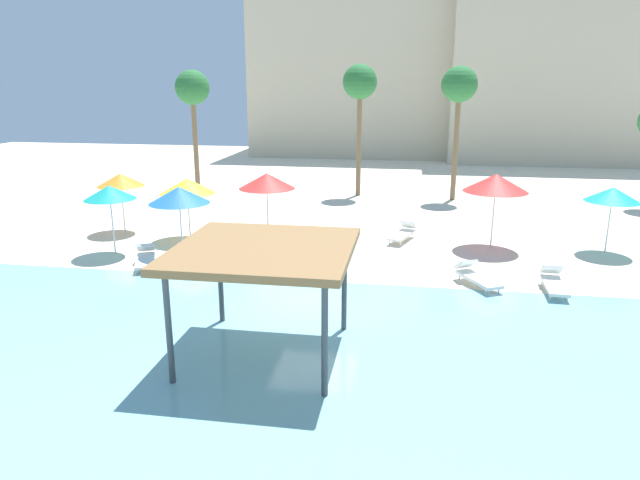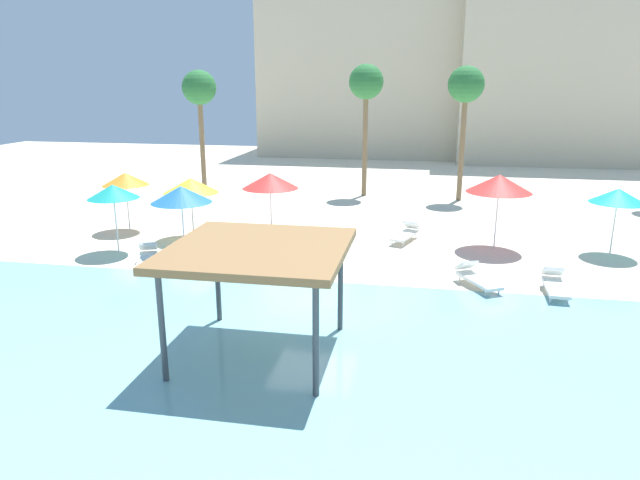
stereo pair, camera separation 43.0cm
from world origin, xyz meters
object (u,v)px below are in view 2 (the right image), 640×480
Objects in this scene: beach_umbrella_teal_0 at (618,196)px; palm_tree_2 at (366,86)px; beach_umbrella_teal_7 at (113,192)px; lounge_chair_4 at (555,284)px; beach_umbrella_red_6 at (499,184)px; palm_tree_0 at (199,91)px; shade_pavilion at (258,253)px; beach_umbrella_yellow_1 at (191,186)px; beach_umbrella_blue_2 at (181,195)px; beach_umbrella_red_4 at (270,181)px; beach_umbrella_orange_3 at (125,179)px; lounge_chair_1 at (147,256)px; lounge_chair_3 at (406,233)px; lounge_chair_2 at (476,277)px; palm_tree_1 at (466,88)px.

palm_tree_2 is at bearing 136.64° from beach_umbrella_teal_0.
beach_umbrella_teal_7 is 15.76m from lounge_chair_4.
palm_tree_2 is (-6.21, 9.87, 3.51)m from beach_umbrella_red_6.
palm_tree_0 is (-1.15, 11.75, 3.45)m from beach_umbrella_teal_7.
shade_pavilion is 1.58× the size of beach_umbrella_yellow_1.
beach_umbrella_red_4 is (2.09, 4.45, -0.18)m from beach_umbrella_blue_2.
beach_umbrella_red_4 reaches higher than beach_umbrella_orange_3.
palm_tree_2 reaches higher than lounge_chair_1.
shade_pavilion is 1.53× the size of beach_umbrella_teal_7.
beach_umbrella_red_6 is at bearing 16.81° from beach_umbrella_blue_2.
palm_tree_2 is (-2.77, 9.34, 5.77)m from lounge_chair_3.
lounge_chair_4 is at bearing -38.67° from palm_tree_0.
beach_umbrella_orange_3 is at bearing -136.42° from lounge_chair_2.
palm_tree_1 reaches higher than beach_umbrella_orange_3.
beach_umbrella_blue_2 is 1.06× the size of beach_umbrella_orange_3.
beach_umbrella_teal_0 is 1.28× the size of lounge_chair_3.
beach_umbrella_red_6 is (15.47, -0.01, 0.31)m from beach_umbrella_orange_3.
lounge_chair_1 and lounge_chair_4 have the same top height.
palm_tree_2 is (-5.19, 14.40, 5.77)m from lounge_chair_2.
palm_tree_2 is at bearing 58.32° from beach_umbrella_teal_7.
beach_umbrella_teal_0 is at bearing 101.67° from lounge_chair_2.
beach_umbrella_red_6 is 0.40× the size of palm_tree_2.
lounge_chair_2 is at bearing 46.57° from shade_pavilion.
lounge_chair_3 is at bearing 171.36° from beach_umbrella_red_6.
palm_tree_1 reaches higher than beach_umbrella_blue_2.
shade_pavilion is at bearing -64.75° from palm_tree_0.
palm_tree_1 is (2.53, 8.93, 5.66)m from lounge_chair_3.
palm_tree_0 is at bearing 95.59° from beach_umbrella_teal_7.
shade_pavilion is 20.46m from palm_tree_2.
beach_umbrella_blue_2 is 0.93× the size of beach_umbrella_red_6.
lounge_chair_4 is at bearing 35.43° from shade_pavilion.
beach_umbrella_red_6 is at bearing 100.61° from lounge_chair_3.
beach_umbrella_red_6 is at bearing 12.41° from beach_umbrella_teal_7.
palm_tree_0 is 0.96× the size of palm_tree_2.
beach_umbrella_red_4 is 10.38m from palm_tree_0.
palm_tree_1 is at bearing 74.28° from shade_pavilion.
beach_umbrella_red_6 is 1.51× the size of lounge_chair_2.
beach_umbrella_orange_3 reaches higher than lounge_chair_2.
beach_umbrella_blue_2 is 1.37× the size of lounge_chair_3.
shade_pavilion is at bearing 22.59° from lounge_chair_1.
beach_umbrella_red_4 is 1.30× the size of lounge_chair_1.
palm_tree_2 reaches higher than beach_umbrella_blue_2.
palm_tree_0 is at bearing -126.06° from lounge_chair_4.
beach_umbrella_teal_7 is at bearing -140.00° from beach_umbrella_red_4.
beach_umbrella_yellow_1 is 1.29× the size of lounge_chair_1.
beach_umbrella_blue_2 is 10.62m from lounge_chair_2.
palm_tree_1 is at bearing 3.32° from palm_tree_0.
lounge_chair_1 is 0.28× the size of palm_tree_0.
lounge_chair_3 is (8.94, 4.94, 0.00)m from lounge_chair_1.
beach_umbrella_orange_3 is (-3.28, 0.70, 0.05)m from beach_umbrella_yellow_1.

